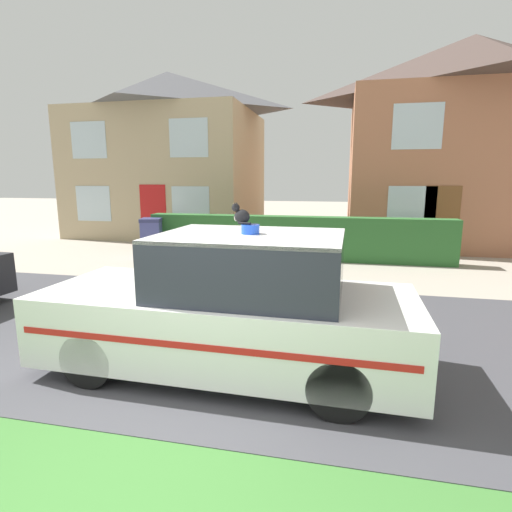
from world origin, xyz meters
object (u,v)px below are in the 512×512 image
object	(u,v)px
house_right	(466,140)
house_left	(170,154)
police_car	(233,308)
cat	(241,215)
wheelie_bin	(152,237)

from	to	relation	value
house_right	house_left	bearing A→B (deg)	179.94
police_car	house_left	world-z (taller)	house_left
police_car	house_left	distance (m)	13.43
house_left	cat	bearing A→B (deg)	-62.66
house_left	house_right	distance (m)	11.44
cat	house_right	xyz separation A→B (m)	(5.38, 11.69, 1.78)
police_car	wheelie_bin	size ratio (longest dim) A/B	3.83
house_left	house_right	bearing A→B (deg)	-0.06
cat	house_left	world-z (taller)	house_left
police_car	cat	world-z (taller)	cat
cat	wheelie_bin	bearing A→B (deg)	-43.32
police_car	house_right	world-z (taller)	house_right
wheelie_bin	police_car	bearing A→B (deg)	-71.98
house_left	house_right	world-z (taller)	house_right
house_right	wheelie_bin	xyz separation A→B (m)	(-9.77, -5.27, -3.08)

